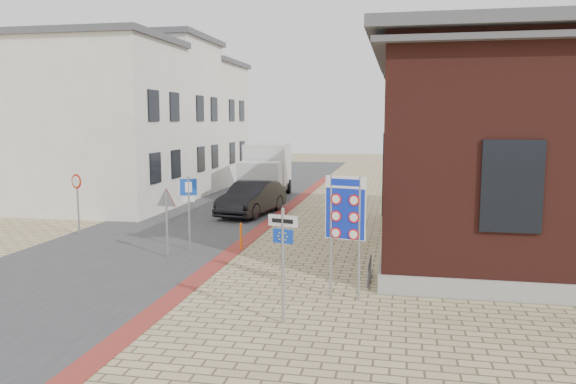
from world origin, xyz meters
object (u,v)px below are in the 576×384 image
Objects in this scene: sedan at (252,198)px; parking_sign at (189,200)px; essen_sign at (283,247)px; box_truck at (266,170)px; border_sign at (345,210)px; bollard at (241,236)px.

parking_sign reaches higher than sedan.
essen_sign is at bearing -63.03° from sedan.
border_sign is at bearing -75.30° from box_truck.
essen_sign is 2.76× the size of bollard.
border_sign is at bearing 75.37° from essen_sign.
border_sign is 1.20× the size of essen_sign.
box_truck is 13.62m from parking_sign.
essen_sign is 7.46m from parking_sign.
bollard is at bearing -84.90° from box_truck.
sedan is 1.56× the size of border_sign.
essen_sign is at bearing -104.95° from border_sign.
border_sign reaches higher than essen_sign.
box_truck is 18.67m from border_sign.
sedan is 7.10m from bollard.
box_truck is 2.35× the size of parking_sign.
sedan is 1.88× the size of parking_sign.
sedan is 0.80× the size of box_truck.
bollard is at bearing 128.13° from essen_sign.
bollard is (-3.93, 4.50, -1.73)m from border_sign.
sedan reaches higher than bollard.
parking_sign is (-4.44, 6.00, 0.04)m from essen_sign.
essen_sign is at bearing -66.70° from bollard.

